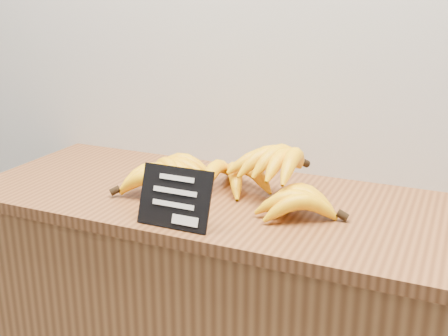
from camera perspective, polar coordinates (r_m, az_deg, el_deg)
counter_top at (r=1.42m, az=0.82°, el=-3.46°), size 1.35×0.54×0.03m
chalkboard_sign at (r=1.23m, az=-5.02°, el=-3.02°), size 0.17×0.05×0.13m
banana_pile at (r=1.40m, az=0.82°, el=-1.13°), size 0.60×0.33×0.12m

